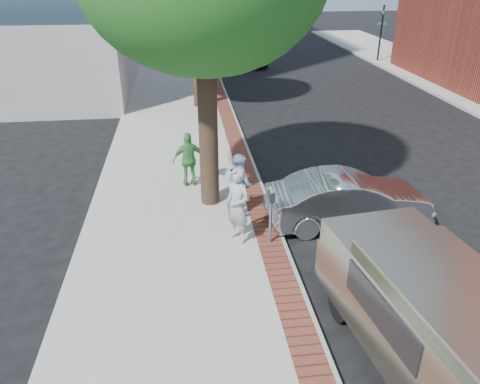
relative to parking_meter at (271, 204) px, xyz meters
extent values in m
plane|color=black|center=(-0.70, 0.47, -1.21)|extent=(120.00, 120.00, 0.00)
cube|color=#9E9991|center=(-2.20, 8.47, -1.13)|extent=(5.00, 60.00, 0.15)
cube|color=brown|center=(0.00, 8.47, -1.05)|extent=(0.60, 60.00, 0.01)
cube|color=gray|center=(0.35, 8.47, -1.13)|extent=(0.10, 60.00, 0.15)
cylinder|color=black|center=(0.20, 22.47, 0.69)|extent=(0.12, 0.12, 3.80)
imported|color=black|center=(0.20, 22.47, 1.79)|extent=(0.18, 0.15, 0.90)
cube|color=#1E7238|center=(0.20, 22.47, 1.39)|extent=(0.70, 0.03, 0.18)
cylinder|color=black|center=(11.80, 22.47, 0.69)|extent=(0.12, 0.12, 3.80)
imported|color=black|center=(11.80, 22.47, 1.79)|extent=(0.18, 0.15, 0.90)
cube|color=#1E7238|center=(11.80, 22.47, 1.39)|extent=(0.70, 0.03, 0.18)
cylinder|color=black|center=(-1.30, 2.37, 1.14)|extent=(0.52, 0.52, 4.40)
cylinder|color=black|center=(-1.20, 12.47, 0.87)|extent=(0.40, 0.40, 3.85)
cylinder|color=gray|center=(0.00, 0.00, -0.48)|extent=(0.07, 0.07, 1.15)
cube|color=#2D3030|center=(0.00, -0.09, 0.21)|extent=(0.12, 0.14, 0.24)
cube|color=#2D3030|center=(0.00, 0.09, 0.21)|extent=(0.12, 0.14, 0.24)
sphere|color=#3F8C4C|center=(0.00, -0.09, 0.36)|extent=(0.11, 0.11, 0.11)
sphere|color=#3F8C4C|center=(0.00, 0.09, 0.36)|extent=(0.11, 0.11, 0.11)
imported|color=#9F9FA3|center=(-0.78, 0.18, -0.09)|extent=(0.79, 0.84, 1.93)
imported|color=#8DAFDA|center=(-0.55, 1.69, -0.21)|extent=(0.92, 1.01, 1.68)
imported|color=#459947|center=(-1.84, 3.55, -0.21)|extent=(1.04, 0.54, 1.69)
imported|color=#AEAFB5|center=(2.25, 0.94, -0.50)|extent=(4.31, 1.61, 1.41)
imported|color=black|center=(1.87, 21.80, -0.51)|extent=(4.21, 2.01, 1.39)
cube|color=gray|center=(1.99, -4.24, -0.14)|extent=(2.68, 5.37, 1.45)
cube|color=gray|center=(1.71, -2.01, -0.43)|extent=(2.09, 1.21, 0.86)
cube|color=gray|center=(2.04, -4.56, 0.67)|extent=(2.28, 3.85, 0.17)
cylinder|color=black|center=(0.91, -2.71, -0.86)|extent=(0.32, 0.71, 0.69)
cylinder|color=black|center=(2.65, -2.48, -0.86)|extent=(0.32, 0.71, 0.69)
cube|color=black|center=(0.95, -4.16, 0.19)|extent=(0.30, 2.13, 0.59)
cube|color=black|center=(1.64, -1.53, -0.08)|extent=(1.70, 0.24, 0.43)
camera|label=1|loc=(-1.94, -9.60, 5.12)|focal=35.00mm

